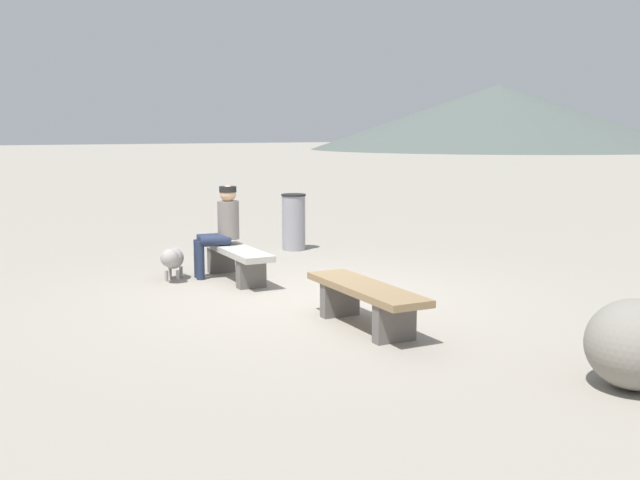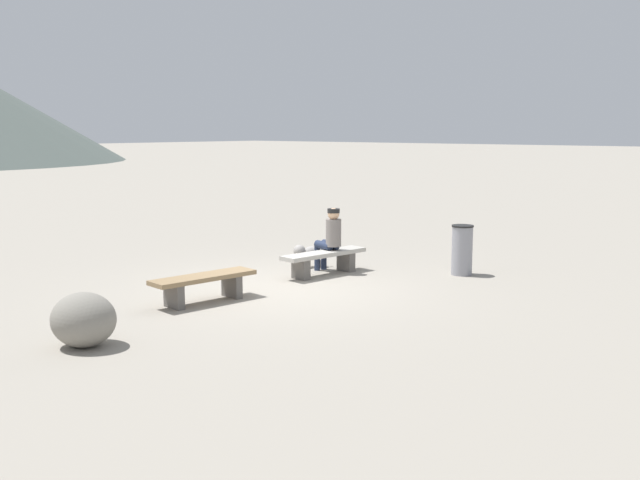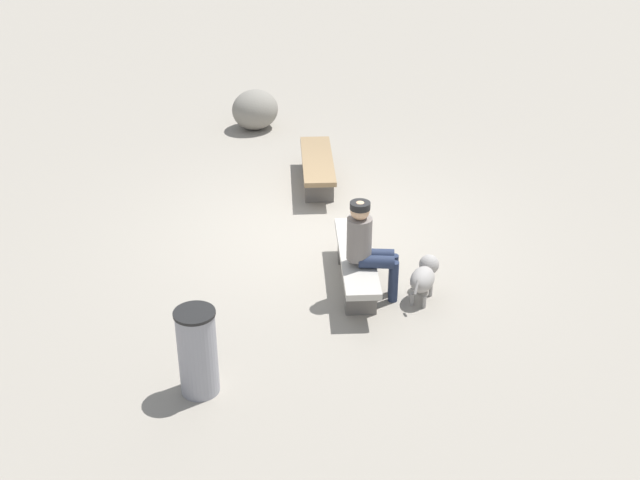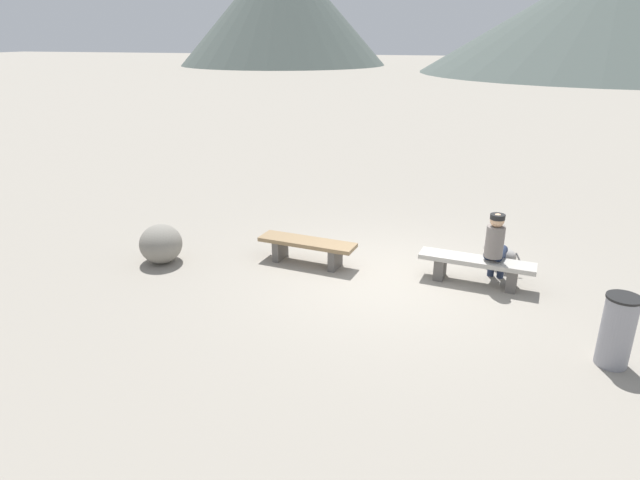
# 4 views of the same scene
# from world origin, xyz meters

# --- Properties ---
(ground) EXTENTS (210.00, 210.00, 0.06)m
(ground) POSITION_xyz_m (0.00, 0.00, -0.03)
(ground) COLOR gray
(bench_left) EXTENTS (1.78, 0.67, 0.44)m
(bench_left) POSITION_xyz_m (-1.50, 0.23, 0.31)
(bench_left) COLOR #605B56
(bench_left) RESTS_ON ground
(bench_right) EXTENTS (1.86, 0.63, 0.44)m
(bench_right) POSITION_xyz_m (1.39, 0.18, 0.31)
(bench_right) COLOR #605B56
(bench_right) RESTS_ON ground
(seated_person) EXTENTS (0.39, 0.61, 1.23)m
(seated_person) POSITION_xyz_m (1.65, 0.24, 0.70)
(seated_person) COLOR slate
(seated_person) RESTS_ON ground
(dog) EXTENTS (0.62, 0.49, 0.45)m
(dog) POSITION_xyz_m (1.78, 0.89, 0.29)
(dog) COLOR gray
(dog) RESTS_ON ground
(trash_bin) EXTENTS (0.40, 0.40, 0.93)m
(trash_bin) POSITION_xyz_m (3.04, -1.77, 0.47)
(trash_bin) COLOR gray
(trash_bin) RESTS_ON ground
(boulder) EXTENTS (1.03, 1.06, 0.69)m
(boulder) POSITION_xyz_m (-4.01, -0.41, 0.34)
(boulder) COLOR gray
(boulder) RESTS_ON ground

